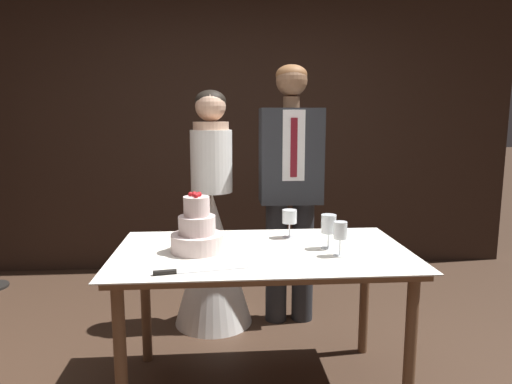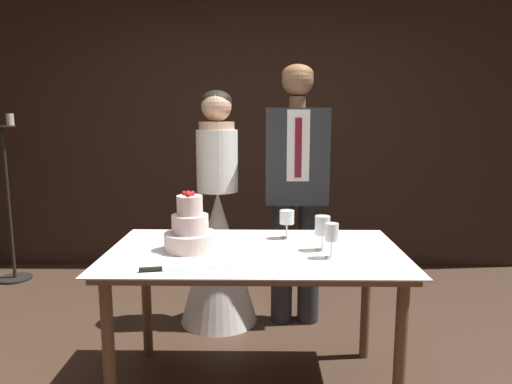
# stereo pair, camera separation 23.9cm
# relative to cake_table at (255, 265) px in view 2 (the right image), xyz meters

# --- Properties ---
(wall_back) EXTENTS (5.31, 0.12, 2.66)m
(wall_back) POSITION_rel_cake_table_xyz_m (-0.06, 2.12, 0.65)
(wall_back) COLOR black
(wall_back) RESTS_ON ground_plane
(cake_table) EXTENTS (1.49, 0.86, 0.76)m
(cake_table) POSITION_rel_cake_table_xyz_m (0.00, 0.00, 0.00)
(cake_table) COLOR brown
(cake_table) RESTS_ON ground_plane
(tiered_cake) EXTENTS (0.26, 0.26, 0.30)m
(tiered_cake) POSITION_rel_cake_table_xyz_m (-0.33, 0.01, 0.18)
(tiered_cake) COLOR beige
(tiered_cake) RESTS_ON cake_table
(cake_knife) EXTENTS (0.42, 0.10, 0.02)m
(cake_knife) POSITION_rel_cake_table_xyz_m (-0.37, -0.32, 0.09)
(cake_knife) COLOR silver
(cake_knife) RESTS_ON cake_table
(wine_glass_near) EXTENTS (0.08, 0.08, 0.16)m
(wine_glass_near) POSITION_rel_cake_table_xyz_m (0.17, 0.23, 0.19)
(wine_glass_near) COLOR silver
(wine_glass_near) RESTS_ON cake_table
(wine_glass_middle) EXTENTS (0.07, 0.07, 0.17)m
(wine_glass_middle) POSITION_rel_cake_table_xyz_m (0.37, -0.13, 0.20)
(wine_glass_middle) COLOR silver
(wine_glass_middle) RESTS_ON cake_table
(wine_glass_far) EXTENTS (0.08, 0.08, 0.18)m
(wine_glass_far) POSITION_rel_cake_table_xyz_m (0.34, 0.00, 0.20)
(wine_glass_far) COLOR silver
(wine_glass_far) RESTS_ON cake_table
(bride) EXTENTS (0.54, 0.54, 1.61)m
(bride) POSITION_rel_cake_table_xyz_m (-0.27, 0.83, -0.09)
(bride) COLOR white
(bride) RESTS_ON ground_plane
(groom) EXTENTS (0.42, 0.25, 1.78)m
(groom) POSITION_rel_cake_table_xyz_m (0.27, 0.83, 0.32)
(groom) COLOR #282B30
(groom) RESTS_ON ground_plane
(candle_stand) EXTENTS (0.28, 0.28, 1.48)m
(candle_stand) POSITION_rel_cake_table_xyz_m (-2.17, 1.64, -0.02)
(candle_stand) COLOR black
(candle_stand) RESTS_ON ground_plane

